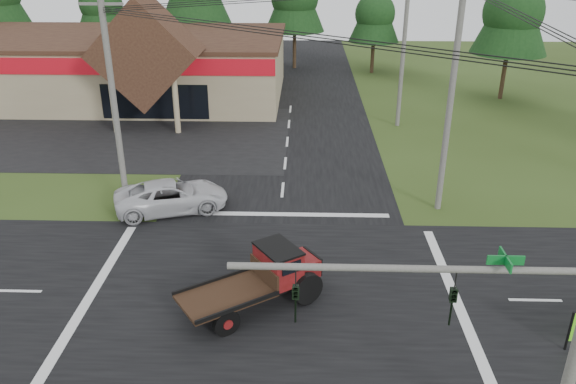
{
  "coord_description": "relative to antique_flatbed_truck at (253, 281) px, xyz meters",
  "views": [
    {
      "loc": [
        1.15,
        -17.99,
        12.52
      ],
      "look_at": [
        0.45,
        4.89,
        2.2
      ],
      "focal_mm": 35.0,
      "sensor_mm": 36.0,
      "label": 1
    }
  ],
  "objects": [
    {
      "name": "antique_flatbed_truck",
      "position": [
        0.0,
        0.0,
        0.0
      ],
      "size": [
        5.63,
        4.76,
        2.26
      ],
      "primitive_type": null,
      "rotation": [
        0.0,
        0.0,
        -0.97
      ],
      "color": "#520E0B",
      "rests_on": "ground"
    },
    {
      "name": "road_ns",
      "position": [
        0.65,
        0.72,
        -1.12
      ],
      "size": [
        12.0,
        120.0,
        0.02
      ],
      "primitive_type": "cube",
      "color": "black",
      "rests_on": "ground"
    },
    {
      "name": "traffic_signal_mast",
      "position": [
        6.47,
        -6.78,
        3.29
      ],
      "size": [
        8.12,
        0.24,
        7.0
      ],
      "color": "#595651",
      "rests_on": "ground"
    },
    {
      "name": "road_ew",
      "position": [
        0.65,
        0.72,
        -1.12
      ],
      "size": [
        120.0,
        12.0,
        0.02
      ],
      "primitive_type": "cube",
      "color": "black",
      "rests_on": "ground"
    },
    {
      "name": "parking_apron",
      "position": [
        -13.35,
        19.72,
        -1.12
      ],
      "size": [
        28.0,
        14.0,
        0.02
      ],
      "primitive_type": "cube",
      "color": "black",
      "rests_on": "ground"
    },
    {
      "name": "tree_side_ne",
      "position": [
        18.65,
        30.72,
        6.25
      ],
      "size": [
        6.16,
        6.16,
        11.11
      ],
      "color": "#332316",
      "rests_on": "ground"
    },
    {
      "name": "tree_row_b",
      "position": [
        -19.35,
        42.72,
        5.57
      ],
      "size": [
        5.6,
        5.6,
        10.1
      ],
      "color": "#332316",
      "rests_on": "ground"
    },
    {
      "name": "utility_pole_n",
      "position": [
        8.65,
        22.72,
        4.61
      ],
      "size": [
        2.0,
        0.3,
        11.2
      ],
      "color": "#595651",
      "rests_on": "ground"
    },
    {
      "name": "ground",
      "position": [
        0.65,
        0.72,
        -1.13
      ],
      "size": [
        120.0,
        120.0,
        0.0
      ],
      "primitive_type": "plane",
      "color": "#2F4016",
      "rests_on": "ground"
    },
    {
      "name": "tree_row_e",
      "position": [
        8.65,
        40.72,
        4.9
      ],
      "size": [
        5.04,
        5.04,
        9.09
      ],
      "color": "#332316",
      "rests_on": "ground"
    },
    {
      "name": "utility_pole_ne",
      "position": [
        8.65,
        8.72,
        4.76
      ],
      "size": [
        2.0,
        0.3,
        11.5
      ],
      "color": "#595651",
      "rests_on": "ground"
    },
    {
      "name": "utility_pole_nw",
      "position": [
        -7.35,
        8.72,
        4.26
      ],
      "size": [
        2.0,
        0.3,
        10.5
      ],
      "color": "#595651",
      "rests_on": "ground"
    },
    {
      "name": "white_pickup",
      "position": [
        -4.82,
        8.1,
        -0.36
      ],
      "size": [
        6.09,
        4.15,
        1.55
      ],
      "primitive_type": "imported",
      "rotation": [
        0.0,
        0.0,
        1.88
      ],
      "color": "silver",
      "rests_on": "ground"
    },
    {
      "name": "cvs_building",
      "position": [
        -15.06,
        30.29,
        1.65
      ],
      "size": [
        30.4,
        18.2,
        9.19
      ],
      "color": "#9A8A68",
      "rests_on": "ground"
    }
  ]
}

